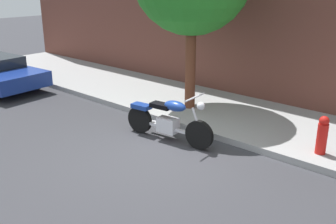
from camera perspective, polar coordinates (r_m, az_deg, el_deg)
The scene contains 4 objects.
ground_plane at distance 7.93m, azimuth -1.09°, elevation -6.13°, with size 60.00×60.00×0.00m, color #38383D.
sidewalk at distance 10.00m, azimuth 9.99°, elevation -0.57°, with size 22.58×2.99×0.14m, color #9C9C9C.
motorcycle at distance 8.41m, azimuth 0.01°, elevation -1.22°, with size 2.20×0.70×1.12m.
fire_hydrant at distance 8.06m, azimuth 21.55°, elevation -3.58°, with size 0.20×0.20×0.91m.
Camera 1 is at (4.91, -5.25, 3.35)m, focal length 41.75 mm.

